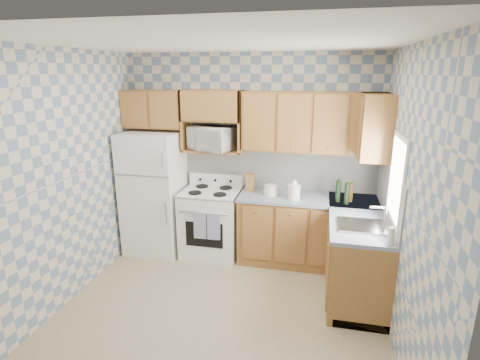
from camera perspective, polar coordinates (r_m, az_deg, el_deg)
name	(u,v)px	position (r m, az deg, el deg)	size (l,w,h in m)	color
floor	(220,312)	(4.22, -3.03, -19.39)	(3.40, 3.40, 0.00)	#807051
back_wall	(250,156)	(5.11, 1.51, 3.70)	(3.40, 0.02, 2.70)	slate
right_wall	(407,204)	(3.56, 24.04, -3.33)	(0.02, 3.20, 2.70)	slate
backsplash_back	(279,168)	(5.08, 5.91, 1.80)	(2.60, 0.01, 0.56)	silver
backsplash_right	(389,192)	(4.35, 21.74, -1.75)	(0.01, 1.60, 0.56)	silver
refrigerator	(155,193)	(5.32, -12.89, -1.92)	(0.75, 0.70, 1.68)	white
stove_body	(211,223)	(5.19, -4.38, -6.57)	(0.76, 0.65, 0.90)	white
cooktop	(211,192)	(5.04, -4.49, -1.79)	(0.76, 0.65, 0.03)	silver
backguard	(216,179)	(5.26, -3.65, 0.10)	(0.76, 0.08, 0.17)	white
dish_towel_left	(200,226)	(4.87, -6.10, -6.92)	(0.17, 0.03, 0.35)	navy
dish_towel_right	(214,227)	(4.81, -4.06, -7.12)	(0.17, 0.03, 0.35)	navy
base_cabinets_back	(307,231)	(5.03, 10.12, -7.72)	(1.75, 0.60, 0.88)	brown
base_cabinets_right	(355,253)	(4.59, 17.12, -10.61)	(0.60, 1.60, 0.88)	brown
countertop_back	(308,198)	(4.86, 10.39, -2.77)	(1.77, 0.63, 0.04)	slate
countertop_right	(358,216)	(4.41, 17.55, -5.25)	(0.63, 1.60, 0.04)	slate
upper_cabinets_back	(313,122)	(4.78, 11.04, 8.62)	(1.75, 0.33, 0.74)	brown
upper_cabinets_fridge	(154,109)	(5.26, -12.96, 10.50)	(0.82, 0.33, 0.50)	brown
upper_cabinets_right	(375,126)	(4.63, 19.85, 7.73)	(0.33, 0.70, 0.74)	brown
microwave_shelf	(213,151)	(5.05, -4.10, 4.49)	(0.80, 0.33, 0.03)	brown
microwave	(212,138)	(4.98, -4.31, 6.34)	(0.57, 0.38, 0.31)	white
sink	(361,226)	(4.08, 18.03, -6.69)	(0.48, 0.40, 0.03)	#B7B7BC
window	(397,179)	(3.96, 22.79, 0.18)	(0.02, 0.66, 0.86)	silver
bottle_0	(338,191)	(4.71, 14.73, -1.64)	(0.06, 0.06, 0.27)	black
bottle_1	(347,194)	(4.67, 15.97, -2.04)	(0.06, 0.06, 0.25)	black
bottle_2	(351,192)	(4.77, 16.50, -1.81)	(0.06, 0.06, 0.23)	#4C3011
knife_block	(250,182)	(4.98, 1.59, -0.34)	(0.11, 0.11, 0.24)	brown
electric_kettle	(294,192)	(4.71, 8.23, -1.82)	(0.15, 0.15, 0.19)	white
food_containers	(271,190)	(4.86, 4.72, -1.51)	(0.19, 0.19, 0.13)	beige
soap_bottle	(391,236)	(3.73, 22.03, -7.94)	(0.06, 0.06, 0.17)	beige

